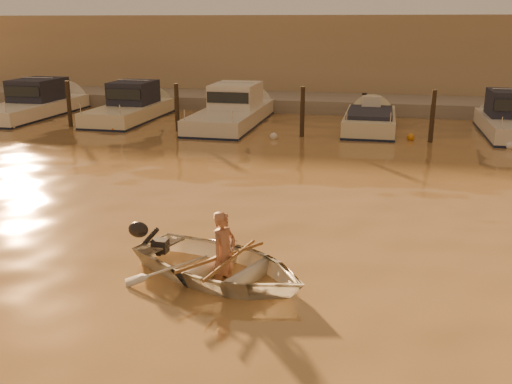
% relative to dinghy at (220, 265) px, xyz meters
% --- Properties ---
extents(ground_plane, '(160.00, 160.00, 0.00)m').
position_rel_dinghy_xyz_m(ground_plane, '(-0.24, -0.35, -0.24)').
color(ground_plane, brown).
rests_on(ground_plane, ground).
extents(dinghy, '(4.20, 3.64, 0.73)m').
position_rel_dinghy_xyz_m(dinghy, '(0.00, 0.00, 0.00)').
color(dinghy, silver).
rests_on(dinghy, ground_plane).
extents(person, '(0.57, 0.68, 1.58)m').
position_rel_dinghy_xyz_m(person, '(0.09, -0.04, 0.25)').
color(person, '#9E684F').
rests_on(person, dinghy).
extents(outboard_motor, '(0.98, 0.71, 0.70)m').
position_rel_dinghy_xyz_m(outboard_motor, '(-1.39, 0.56, 0.04)').
color(outboard_motor, black).
rests_on(outboard_motor, dinghy).
extents(oar_port, '(0.42, 2.08, 0.13)m').
position_rel_dinghy_xyz_m(oar_port, '(0.23, -0.09, 0.18)').
color(oar_port, brown).
rests_on(oar_port, dinghy).
extents(oar_starboard, '(1.16, 1.81, 0.13)m').
position_rel_dinghy_xyz_m(oar_starboard, '(0.05, -0.02, 0.18)').
color(oar_starboard, brown).
rests_on(oar_starboard, dinghy).
extents(moored_boat_0, '(2.45, 7.72, 1.75)m').
position_rel_dinghy_xyz_m(moored_boat_0, '(-14.09, 15.65, 0.38)').
color(moored_boat_0, white).
rests_on(moored_boat_0, ground_plane).
extents(moored_boat_1, '(2.25, 6.70, 1.75)m').
position_rel_dinghy_xyz_m(moored_boat_1, '(-8.94, 15.65, 0.38)').
color(moored_boat_1, beige).
rests_on(moored_boat_1, ground_plane).
extents(moored_boat_2, '(2.46, 8.19, 1.75)m').
position_rel_dinghy_xyz_m(moored_boat_2, '(-3.95, 15.65, 0.38)').
color(moored_boat_2, silver).
rests_on(moored_boat_2, ground_plane).
extents(moored_boat_3, '(2.08, 6.00, 0.95)m').
position_rel_dinghy_xyz_m(moored_boat_3, '(2.17, 15.65, -0.02)').
color(moored_boat_3, beige).
rests_on(moored_boat_3, ground_plane).
extents(moored_boat_4, '(2.03, 6.33, 1.75)m').
position_rel_dinghy_xyz_m(moored_boat_4, '(7.79, 15.65, 0.38)').
color(moored_boat_4, silver).
rests_on(moored_boat_4, ground_plane).
extents(piling_0, '(0.18, 0.18, 2.20)m').
position_rel_dinghy_xyz_m(piling_0, '(-10.74, 13.45, 0.66)').
color(piling_0, '#2D2319').
rests_on(piling_0, ground_plane).
extents(piling_1, '(0.18, 0.18, 2.20)m').
position_rel_dinghy_xyz_m(piling_1, '(-5.74, 13.45, 0.66)').
color(piling_1, '#2D2319').
rests_on(piling_1, ground_plane).
extents(piling_2, '(0.18, 0.18, 2.20)m').
position_rel_dinghy_xyz_m(piling_2, '(-0.44, 13.45, 0.66)').
color(piling_2, '#2D2319').
rests_on(piling_2, ground_plane).
extents(piling_3, '(0.18, 0.18, 2.20)m').
position_rel_dinghy_xyz_m(piling_3, '(4.56, 13.45, 0.66)').
color(piling_3, '#2D2319').
rests_on(piling_3, ground_plane).
extents(fender_a, '(0.30, 0.30, 0.30)m').
position_rel_dinghy_xyz_m(fender_a, '(-12.98, 12.41, -0.14)').
color(fender_a, silver).
rests_on(fender_a, ground_plane).
extents(fender_b, '(0.30, 0.30, 0.30)m').
position_rel_dinghy_xyz_m(fender_b, '(-8.36, 12.84, -0.14)').
color(fender_b, orange).
rests_on(fender_b, ground_plane).
extents(fender_c, '(0.30, 0.30, 0.30)m').
position_rel_dinghy_xyz_m(fender_c, '(-1.46, 12.73, -0.14)').
color(fender_c, silver).
rests_on(fender_c, ground_plane).
extents(fender_d, '(0.30, 0.30, 0.30)m').
position_rel_dinghy_xyz_m(fender_d, '(3.83, 13.73, -0.14)').
color(fender_d, orange).
rests_on(fender_d, ground_plane).
extents(fender_e, '(0.30, 0.30, 0.30)m').
position_rel_dinghy_xyz_m(fender_e, '(7.33, 12.89, -0.14)').
color(fender_e, silver).
rests_on(fender_e, ground_plane).
extents(quay, '(52.00, 4.00, 1.00)m').
position_rel_dinghy_xyz_m(quay, '(-0.24, 21.15, -0.09)').
color(quay, gray).
rests_on(quay, ground_plane).
extents(waterfront_building, '(46.00, 7.00, 4.80)m').
position_rel_dinghy_xyz_m(waterfront_building, '(-0.24, 26.65, 2.16)').
color(waterfront_building, '#9E8466').
rests_on(waterfront_building, quay).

